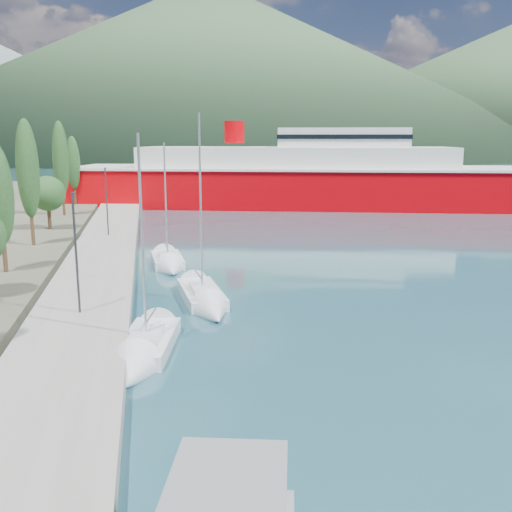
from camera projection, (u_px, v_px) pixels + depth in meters
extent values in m
plane|color=#25505D|center=(170.00, 179.00, 132.08)|extent=(1400.00, 1400.00, 0.00)
cube|color=gray|center=(98.00, 270.00, 39.96)|extent=(5.00, 88.00, 0.80)
cone|color=slate|center=(216.00, 67.00, 666.83)|extent=(760.00, 760.00, 180.00)
cone|color=#375534|center=(208.00, 67.00, 396.90)|extent=(480.00, 480.00, 115.00)
cone|color=#375534|center=(508.00, 88.00, 420.76)|extent=(420.00, 420.00, 90.00)
cylinder|color=#47301E|center=(5.00, 258.00, 37.92)|extent=(0.30, 0.30, 1.86)
cylinder|color=#47301E|center=(33.00, 232.00, 47.34)|extent=(0.30, 0.30, 2.27)
ellipsoid|color=#274C22|center=(28.00, 169.00, 46.28)|extent=(1.80, 1.80, 8.05)
cylinder|color=#47301E|center=(49.00, 218.00, 55.65)|extent=(0.36, 0.36, 2.13)
sphere|color=#274C22|center=(48.00, 193.00, 55.15)|extent=(3.41, 3.41, 3.41)
cylinder|color=#47301E|center=(64.00, 205.00, 65.56)|extent=(0.30, 0.30, 2.34)
ellipsoid|color=#274C22|center=(61.00, 158.00, 64.47)|extent=(1.80, 1.80, 8.31)
cylinder|color=#47301E|center=(75.00, 197.00, 76.36)|extent=(0.30, 0.30, 1.98)
ellipsoid|color=#274C22|center=(73.00, 163.00, 75.44)|extent=(1.80, 1.80, 7.01)
cylinder|color=#2D2D33|center=(76.00, 255.00, 28.33)|extent=(0.12, 0.12, 6.00)
cube|color=#2D2D33|center=(73.00, 194.00, 27.95)|extent=(0.15, 0.50, 0.12)
cylinder|color=#2D2D33|center=(107.00, 202.00, 51.18)|extent=(0.12, 0.12, 6.00)
cube|color=#2D2D33|center=(105.00, 168.00, 50.81)|extent=(0.15, 0.50, 0.12)
cube|color=slate|center=(228.00, 477.00, 11.66)|extent=(3.06, 3.39, 0.11)
cube|color=silver|center=(148.00, 344.00, 26.06)|extent=(3.25, 5.69, 0.86)
cube|color=silver|center=(146.00, 335.00, 25.59)|extent=(1.73, 2.37, 0.33)
cylinder|color=silver|center=(142.00, 239.00, 24.70)|extent=(0.12, 0.12, 9.04)
cone|color=silver|center=(131.00, 375.00, 22.70)|extent=(2.66, 2.90, 2.19)
cube|color=silver|center=(201.00, 295.00, 34.12)|extent=(2.61, 6.07, 0.84)
cube|color=silver|center=(202.00, 288.00, 33.63)|extent=(1.47, 2.46, 0.33)
cylinder|color=silver|center=(201.00, 204.00, 32.61)|extent=(0.12, 0.12, 10.22)
cone|color=silver|center=(214.00, 314.00, 30.54)|extent=(2.35, 2.93, 2.14)
cube|color=silver|center=(167.00, 261.00, 43.52)|extent=(2.46, 5.08, 0.85)
cube|color=silver|center=(167.00, 255.00, 43.09)|extent=(1.42, 2.06, 0.33)
cylinder|color=silver|center=(166.00, 201.00, 42.25)|extent=(0.12, 0.12, 8.50)
cone|color=silver|center=(172.00, 270.00, 40.51)|extent=(2.30, 2.44, 2.17)
cube|color=#C20007|center=(295.00, 189.00, 79.97)|extent=(62.92, 29.40, 5.97)
cube|color=silver|center=(295.00, 168.00, 79.36)|extent=(63.44, 29.89, 0.32)
cube|color=silver|center=(295.00, 159.00, 79.10)|extent=(43.91, 22.01, 3.20)
cube|color=silver|center=(342.00, 138.00, 77.94)|extent=(18.82, 12.41, 2.56)
cylinder|color=#C20007|center=(234.00, 132.00, 79.12)|extent=(2.77, 2.77, 2.98)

